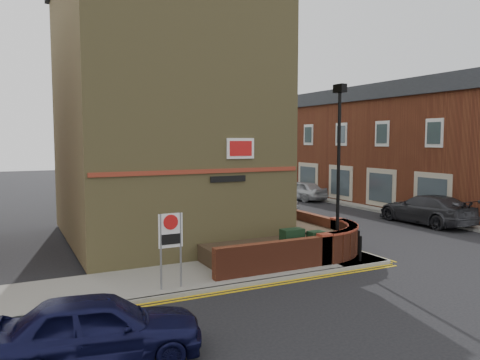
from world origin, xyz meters
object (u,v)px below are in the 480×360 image
Objects in this scene: utility_cabinet_large at (292,246)px; navy_hatchback at (99,328)px; silver_car_near at (264,200)px; lamppost at (338,170)px; zone_sign at (171,236)px.

utility_cabinet_large is 0.29× the size of navy_hatchback.
utility_cabinet_large is at bearing -133.41° from silver_car_near.
lamppost reaches higher than silver_car_near.
lamppost is at bearing -124.75° from silver_car_near.
utility_cabinet_large is (-1.90, 0.10, -2.62)m from lamppost.
zone_sign is at bearing -27.45° from navy_hatchback.
navy_hatchback is (-7.35, -4.30, -0.02)m from utility_cabinet_large.
lamppost reaches higher than utility_cabinet_large.
utility_cabinet_large is 8.51m from navy_hatchback.
lamppost is 2.86× the size of zone_sign.
lamppost is 3.24m from utility_cabinet_large.
zone_sign is 15.54m from silver_car_near.
lamppost reaches higher than navy_hatchback.
silver_car_near is at bearing 73.66° from lamppost.
silver_car_near is (9.90, 11.95, -0.93)m from zone_sign.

